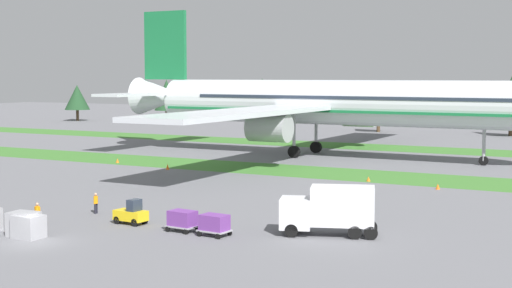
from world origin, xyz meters
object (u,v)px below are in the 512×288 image
Objects in this scene: taxiway_marker_2 at (438,187)px; taxiway_marker_0 at (117,161)px; taxiway_marker_1 at (168,167)px; baggage_tug at (131,214)px; ground_crew_marshaller at (96,202)px; uld_container_3 at (24,224)px; catering_truck at (330,209)px; cargo_dolly_second at (214,223)px; airliner at (320,102)px; taxiway_marker_3 at (368,179)px; uld_container_2 at (29,227)px; cargo_dolly_lead at (182,219)px; ground_crew_loader at (37,213)px.

taxiway_marker_0 is at bearing 176.01° from taxiway_marker_2.
baggage_tug is at bearing -59.90° from taxiway_marker_1.
uld_container_3 is at bearing -1.46° from ground_crew_marshaller.
catering_truck reaches higher than taxiway_marker_1.
cargo_dolly_second is (7.90, -0.65, 0.10)m from baggage_tug.
baggage_tug is at bearing 59.78° from uld_container_3.
taxiway_marker_2 is (43.12, -3.01, 0.00)m from taxiway_marker_0.
airliner reaches higher than uld_container_3.
airliner is 49.96m from ground_crew_marshaller.
ground_crew_marshaller is (1.10, -49.49, -6.75)m from airliner.
airliner is 29.36m from taxiway_marker_0.
catering_truck is 21.95m from uld_container_3.
baggage_tug is 41.53m from taxiway_marker_0.
taxiway_marker_3 is (13.61, 28.78, -0.69)m from ground_crew_marshaller.
uld_container_2 is 3.95× the size of taxiway_marker_3.
cargo_dolly_lead and cargo_dolly_second have the same top height.
uld_container_2 is at bearing -106.89° from taxiway_marker_3.
ground_crew_loader is 3.99m from uld_container_3.
taxiway_marker_2 is (8.48, 29.42, -0.63)m from cargo_dolly_second.
taxiway_marker_3 is (35.00, -0.83, -0.03)m from taxiway_marker_0.
uld_container_3 is at bearing -119.77° from taxiway_marker_2.
taxiway_marker_2 is at bearing -0.33° from taxiway_marker_1.
uld_container_2 is (-18.47, -10.80, -1.14)m from catering_truck.
uld_container_2 is at bearing -20.71° from uld_container_3.
baggage_tug reaches higher than taxiway_marker_1.
cargo_dolly_second is at bearing 30.84° from uld_container_2.
ground_crew_loader reaches higher than taxiway_marker_1.
baggage_tug is 5.78m from ground_crew_marshaller.
uld_container_3 reaches higher than ground_crew_loader.
catering_truck is 50.57m from taxiway_marker_0.
taxiway_marker_2 is (22.54, 32.43, -0.66)m from ground_crew_loader.
uld_container_2 is 1.00× the size of uld_container_3.
taxiway_marker_1 is at bearing -165.85° from ground_crew_marshaller.
uld_container_2 is 2.88× the size of taxiway_marker_1.
taxiway_marker_2 is (20.52, 35.86, -0.59)m from uld_container_3.
baggage_tug is 1.16× the size of cargo_dolly_second.
airliner is 26.47m from taxiway_marker_3.
cargo_dolly_lead is 45.21m from taxiway_marker_0.
taxiway_marker_3 is (0.36, 31.60, -0.67)m from cargo_dolly_second.
uld_container_3 is 40.02m from taxiway_marker_3.
catering_truck is 4.21× the size of ground_crew_marshaller.
baggage_tug reaches higher than uld_container_2.
taxiway_marker_3 is (25.04, 1.99, -0.09)m from taxiway_marker_1.
catering_truck is 14.45× the size of taxiway_marker_3.
baggage_tug reaches higher than uld_container_3.
baggage_tug is 7.17m from ground_crew_loader.
ground_crew_loader is at bearing 0.65° from airliner.
taxiway_marker_1 is (9.96, -2.82, 0.06)m from taxiway_marker_0.
ground_crew_marshaller reaches higher than taxiway_marker_2.
cargo_dolly_second is 4.57× the size of taxiway_marker_3.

